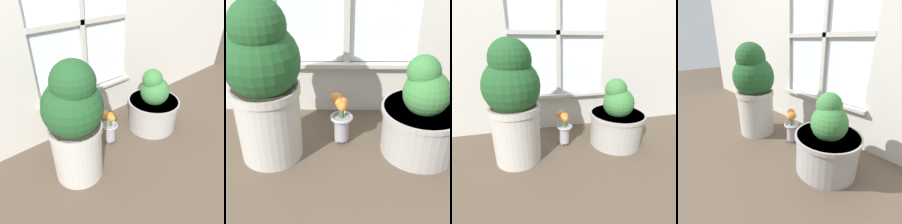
% 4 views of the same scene
% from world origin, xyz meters
% --- Properties ---
extents(ground_plane, '(10.00, 10.00, 0.00)m').
position_xyz_m(ground_plane, '(0.00, 0.00, 0.00)').
color(ground_plane, brown).
extents(potted_plant_left, '(0.36, 0.36, 0.81)m').
position_xyz_m(potted_plant_left, '(-0.38, 0.20, 0.42)').
color(potted_plant_left, '#B7B2A8').
rests_on(potted_plant_left, ground_plane).
extents(potted_plant_right, '(0.42, 0.42, 0.53)m').
position_xyz_m(potted_plant_right, '(0.38, 0.24, 0.21)').
color(potted_plant_right, '#9E9993').
rests_on(potted_plant_right, ground_plane).
extents(flower_vase, '(0.12, 0.12, 0.29)m').
position_xyz_m(flower_vase, '(-0.03, 0.31, 0.16)').
color(flower_vase, '#99939E').
rests_on(flower_vase, ground_plane).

